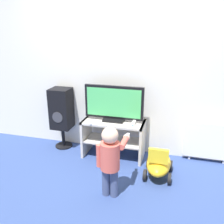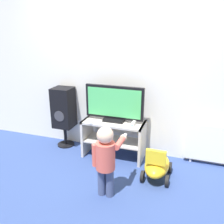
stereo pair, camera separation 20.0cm
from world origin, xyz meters
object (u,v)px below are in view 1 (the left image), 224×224
at_px(speaker_tower, 61,110).
at_px(television, 114,104).
at_px(child, 111,156).
at_px(game_console, 134,123).
at_px(remote_primary, 91,122).
at_px(ride_on_toy, 159,164).
at_px(radiator, 209,141).

bearing_deg(speaker_tower, television, -4.67).
bearing_deg(child, game_console, 83.21).
bearing_deg(remote_primary, child, -56.23).
height_order(remote_primary, ride_on_toy, remote_primary).
bearing_deg(speaker_tower, child, -42.50).
bearing_deg(speaker_tower, radiator, 3.25).
distance_m(speaker_tower, radiator, 2.26).
distance_m(remote_primary, speaker_tower, 0.64).
relative_size(remote_primary, radiator, 0.20).
bearing_deg(radiator, speaker_tower, -176.75).
bearing_deg(ride_on_toy, radiator, 41.52).
bearing_deg(television, game_console, -12.61).
height_order(television, remote_primary, television).
height_order(television, child, television).
relative_size(remote_primary, speaker_tower, 0.14).
distance_m(game_console, child, 0.86).
xyz_separation_m(television, ride_on_toy, (0.71, -0.37, -0.65)).
bearing_deg(game_console, speaker_tower, 173.21).
bearing_deg(game_console, remote_primary, -170.19).
bearing_deg(remote_primary, game_console, 9.81).
xyz_separation_m(game_console, ride_on_toy, (0.40, -0.30, -0.42)).
bearing_deg(game_console, radiator, 14.37).
bearing_deg(radiator, television, -171.69).
xyz_separation_m(game_console, radiator, (1.05, 0.27, -0.27)).
bearing_deg(television, radiator, 8.31).
xyz_separation_m(game_console, remote_primary, (-0.60, -0.10, -0.02)).
xyz_separation_m(speaker_tower, ride_on_toy, (1.59, -0.45, -0.46)).
height_order(game_console, speaker_tower, speaker_tower).
relative_size(television, radiator, 1.26).
relative_size(game_console, speaker_tower, 0.19).
xyz_separation_m(television, speaker_tower, (-0.88, 0.07, -0.19)).
bearing_deg(radiator, child, -135.68).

